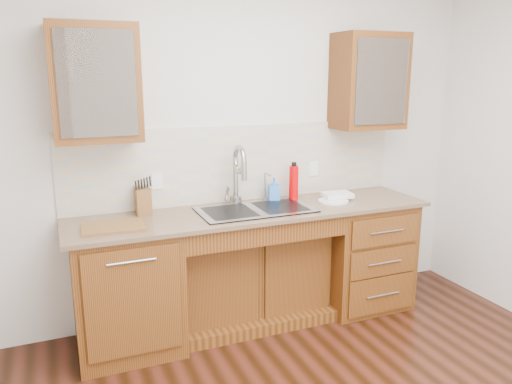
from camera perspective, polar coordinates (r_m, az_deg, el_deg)
name	(u,v)px	position (r m, az deg, el deg)	size (l,w,h in m)	color
wall_back	(237,144)	(3.93, -2.23, 5.52)	(4.00, 0.10, 2.70)	silver
base_cabinet_left	(127,289)	(3.62, -14.56, -10.65)	(0.70, 0.62, 0.88)	#593014
base_cabinet_center	(250,275)	(3.95, -0.73, -9.52)	(1.20, 0.44, 0.70)	#593014
base_cabinet_right	(360,252)	(4.26, 11.76, -6.75)	(0.70, 0.62, 0.88)	#593014
countertop	(255,212)	(3.68, -0.15, -2.27)	(2.70, 0.65, 0.03)	#84705B
backsplash	(239,163)	(3.89, -1.90, 3.29)	(2.70, 0.02, 0.59)	beige
sink	(255,221)	(3.68, -0.06, -3.37)	(0.84, 0.46, 0.19)	#9E9EA5
faucet	(236,178)	(3.80, -2.36, 1.56)	(0.04, 0.04, 0.40)	#999993
filter_tap	(265,186)	(3.91, 1.04, 0.73)	(0.02, 0.02, 0.24)	#999993
upper_cabinet_left	(95,83)	(3.45, -17.95, 11.72)	(0.55, 0.34, 0.75)	#593014
upper_cabinet_right	(369,82)	(4.18, 12.75, 12.22)	(0.55, 0.34, 0.75)	#593014
outlet_left	(157,181)	(3.72, -11.23, 1.24)	(0.08, 0.01, 0.12)	white
outlet_right	(313,168)	(4.17, 6.58, 2.69)	(0.08, 0.01, 0.12)	white
soap_bottle	(274,189)	(3.91, 2.07, 0.33)	(0.08, 0.09, 0.19)	#3478D9
water_bottle	(294,183)	(3.94, 4.33, 1.04)	(0.07, 0.07, 0.27)	#C20003
plate	(333,201)	(3.94, 8.82, -1.03)	(0.24, 0.24, 0.01)	white
dish_towel	(337,195)	(4.03, 9.26, -0.33)	(0.23, 0.17, 0.04)	white
knife_block	(143,201)	(3.65, -12.79, -0.96)	(0.10, 0.17, 0.19)	#A86A30
cutting_board	(113,227)	(3.37, -16.01, -3.85)	(0.39, 0.27, 0.02)	olive
cup_left_a	(70,92)	(3.44, -20.44, 10.62)	(0.12, 0.12, 0.09)	white
cup_left_b	(120,91)	(3.46, -15.27, 11.03)	(0.10, 0.10, 0.10)	white
cup_right_a	(360,88)	(4.14, 11.82, 11.54)	(0.12, 0.12, 0.10)	white
cup_right_b	(384,88)	(4.27, 14.37, 11.40)	(0.10, 0.10, 0.09)	white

